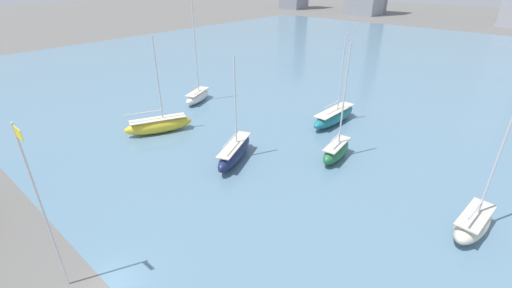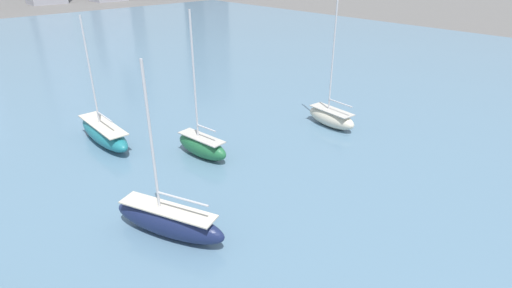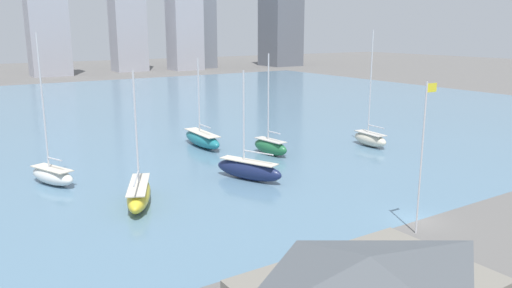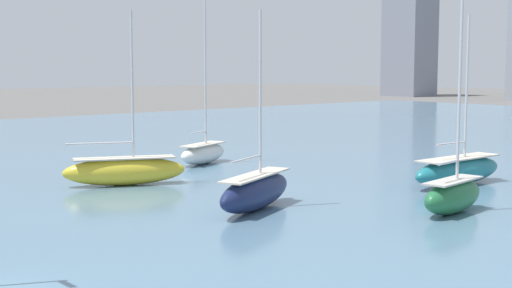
% 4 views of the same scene
% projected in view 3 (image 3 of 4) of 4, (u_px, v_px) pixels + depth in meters
% --- Properties ---
extents(ground_plane, '(500.00, 500.00, 0.00)m').
position_uv_depth(ground_plane, '(418.00, 220.00, 43.83)').
color(ground_plane, '#605E5B').
extents(harbor_water, '(180.00, 140.00, 0.00)m').
position_uv_depth(harbor_water, '(137.00, 113.00, 100.89)').
color(harbor_water, slate).
rests_on(harbor_water, ground_plane).
extents(flag_pole, '(1.24, 0.14, 12.48)m').
position_uv_depth(flag_pole, '(422.00, 154.00, 39.62)').
color(flag_pole, silver).
rests_on(flag_pole, ground_plane).
extents(distant_city_skyline, '(221.53, 20.56, 64.69)m').
position_uv_depth(distant_city_skyline, '(72.00, 6.00, 181.34)').
color(distant_city_skyline, gray).
rests_on(distant_city_skyline, ground_plane).
extents(sailboat_white, '(4.44, 6.99, 16.11)m').
position_uv_depth(sailboat_white, '(52.00, 175.00, 53.92)').
color(sailboat_white, white).
rests_on(sailboat_white, harbor_water).
extents(sailboat_navy, '(5.03, 8.61, 12.13)m').
position_uv_depth(sailboat_navy, '(249.00, 169.00, 55.57)').
color(sailboat_navy, '#19234C').
rests_on(sailboat_navy, harbor_water).
extents(sailboat_green, '(2.54, 6.31, 13.38)m').
position_uv_depth(sailboat_green, '(270.00, 146.00, 66.77)').
color(sailboat_green, '#236B3D').
rests_on(sailboat_green, harbor_water).
extents(sailboat_cream, '(2.72, 6.48, 16.35)m').
position_uv_depth(sailboat_cream, '(370.00, 138.00, 71.76)').
color(sailboat_cream, beige).
rests_on(sailboat_cream, harbor_water).
extents(sailboat_teal, '(2.58, 9.89, 12.48)m').
position_uv_depth(sailboat_teal, '(202.00, 139.00, 71.31)').
color(sailboat_teal, '#1E757F').
rests_on(sailboat_teal, harbor_water).
extents(sailboat_yellow, '(5.65, 9.01, 12.77)m').
position_uv_depth(sailboat_yellow, '(139.00, 194.00, 47.53)').
color(sailboat_yellow, yellow).
rests_on(sailboat_yellow, harbor_water).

